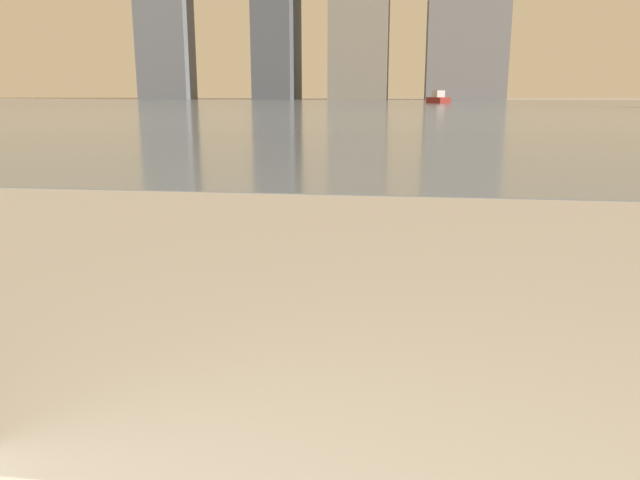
# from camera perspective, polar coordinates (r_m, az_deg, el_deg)

# --- Properties ---
(harbor_water) EXTENTS (180.00, 110.00, 0.01)m
(harbor_water) POSITION_cam_1_polar(r_m,az_deg,el_deg) (61.77, 7.69, 12.13)
(harbor_water) COLOR slate
(harbor_water) RESTS_ON ground_plane
(harbor_boat_1) EXTENTS (2.65, 3.97, 1.41)m
(harbor_boat_1) POSITION_cam_1_polar(r_m,az_deg,el_deg) (73.87, 10.76, 12.58)
(harbor_boat_1) COLOR maroon
(harbor_boat_1) RESTS_ON harbor_water
(skyline_tower_0) EXTENTS (9.58, 6.45, 34.04)m
(skyline_tower_0) POSITION_cam_1_polar(r_m,az_deg,el_deg) (127.38, -14.14, 20.06)
(skyline_tower_0) COLOR slate
(skyline_tower_0) RESTS_ON ground_plane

